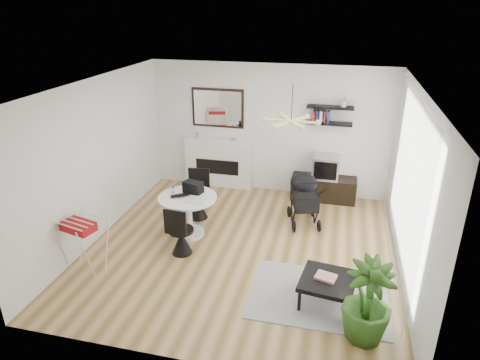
% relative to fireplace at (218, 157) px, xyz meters
% --- Properties ---
extents(floor, '(5.00, 5.00, 0.00)m').
position_rel_fireplace_xyz_m(floor, '(1.10, -2.42, -0.69)').
color(floor, olive).
rests_on(floor, ground).
extents(ceiling, '(5.00, 5.00, 0.00)m').
position_rel_fireplace_xyz_m(ceiling, '(1.10, -2.42, 2.01)').
color(ceiling, white).
rests_on(ceiling, wall_back).
extents(wall_back, '(5.00, 0.00, 5.00)m').
position_rel_fireplace_xyz_m(wall_back, '(1.10, 0.08, 0.66)').
color(wall_back, white).
rests_on(wall_back, floor).
extents(wall_left, '(0.00, 5.00, 5.00)m').
position_rel_fireplace_xyz_m(wall_left, '(-1.40, -2.42, 0.66)').
color(wall_left, white).
rests_on(wall_left, floor).
extents(wall_right, '(0.00, 5.00, 5.00)m').
position_rel_fireplace_xyz_m(wall_right, '(3.60, -2.42, 0.66)').
color(wall_right, white).
rests_on(wall_right, floor).
extents(sheer_curtain, '(0.04, 3.60, 2.60)m').
position_rel_fireplace_xyz_m(sheer_curtain, '(3.50, -2.22, 0.66)').
color(sheer_curtain, white).
rests_on(sheer_curtain, wall_right).
extents(fireplace, '(1.50, 0.17, 2.16)m').
position_rel_fireplace_xyz_m(fireplace, '(0.00, 0.00, 0.00)').
color(fireplace, white).
rests_on(fireplace, floor).
extents(shelf_lower, '(0.90, 0.25, 0.04)m').
position_rel_fireplace_xyz_m(shelf_lower, '(2.30, -0.05, 0.91)').
color(shelf_lower, black).
rests_on(shelf_lower, wall_back).
extents(shelf_upper, '(0.90, 0.25, 0.04)m').
position_rel_fireplace_xyz_m(shelf_upper, '(2.30, -0.05, 1.23)').
color(shelf_upper, black).
rests_on(shelf_upper, wall_back).
extents(pendant_lamp, '(0.90, 0.90, 0.10)m').
position_rel_fireplace_xyz_m(pendant_lamp, '(1.80, -2.12, 1.46)').
color(pendant_lamp, tan).
rests_on(pendant_lamp, ceiling).
extents(tv_console, '(1.31, 0.46, 0.49)m').
position_rel_fireplace_xyz_m(tv_console, '(2.30, -0.16, -0.44)').
color(tv_console, black).
rests_on(tv_console, floor).
extents(crt_tv, '(0.53, 0.46, 0.46)m').
position_rel_fireplace_xyz_m(crt_tv, '(2.32, -0.17, 0.04)').
color(crt_tv, '#A9A8AA').
rests_on(crt_tv, tv_console).
extents(dining_table, '(1.01, 1.01, 0.74)m').
position_rel_fireplace_xyz_m(dining_table, '(0.09, -2.18, -0.20)').
color(dining_table, white).
rests_on(dining_table, floor).
extents(laptop, '(0.38, 0.35, 0.03)m').
position_rel_fireplace_xyz_m(laptop, '(-0.01, -2.24, 0.06)').
color(laptop, black).
rests_on(laptop, dining_table).
extents(black_bag, '(0.37, 0.28, 0.20)m').
position_rel_fireplace_xyz_m(black_bag, '(0.14, -1.99, 0.15)').
color(black_bag, black).
rests_on(black_bag, dining_table).
extents(newspaper, '(0.38, 0.33, 0.01)m').
position_rel_fireplace_xyz_m(newspaper, '(0.27, -2.28, 0.06)').
color(newspaper, silver).
rests_on(newspaper, dining_table).
extents(drinking_glass, '(0.06, 0.06, 0.09)m').
position_rel_fireplace_xyz_m(drinking_glass, '(-0.22, -2.07, 0.10)').
color(drinking_glass, white).
rests_on(drinking_glass, dining_table).
extents(chair_far, '(0.45, 0.46, 0.93)m').
position_rel_fireplace_xyz_m(chair_far, '(0.04, -1.52, -0.39)').
color(chair_far, black).
rests_on(chair_far, floor).
extents(chair_near, '(0.41, 0.42, 0.86)m').
position_rel_fireplace_xyz_m(chair_near, '(0.19, -2.80, -0.41)').
color(chair_near, black).
rests_on(chair_near, floor).
extents(drying_rack, '(0.69, 0.66, 0.85)m').
position_rel_fireplace_xyz_m(drying_rack, '(-1.08, -3.54, -0.24)').
color(drying_rack, white).
rests_on(drying_rack, floor).
extents(stroller, '(0.71, 0.91, 1.02)m').
position_rel_fireplace_xyz_m(stroller, '(2.01, -1.24, -0.25)').
color(stroller, black).
rests_on(stroller, floor).
extents(rug, '(1.91, 1.38, 0.01)m').
position_rel_fireplace_xyz_m(rug, '(2.45, -3.39, -0.68)').
color(rug, gray).
rests_on(rug, floor).
extents(coffee_table, '(0.80, 0.80, 0.37)m').
position_rel_fireplace_xyz_m(coffee_table, '(2.55, -3.49, -0.35)').
color(coffee_table, black).
rests_on(coffee_table, rug).
extents(magazines, '(0.31, 0.27, 0.04)m').
position_rel_fireplace_xyz_m(magazines, '(2.52, -3.48, -0.28)').
color(magazines, '#C43149').
rests_on(magazines, coffee_table).
extents(potted_plant, '(0.74, 0.74, 1.08)m').
position_rel_fireplace_xyz_m(potted_plant, '(3.03, -4.06, -0.15)').
color(potted_plant, '#2A5719').
rests_on(potted_plant, floor).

